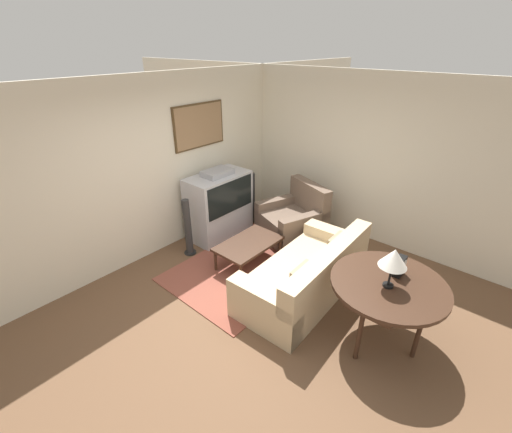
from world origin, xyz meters
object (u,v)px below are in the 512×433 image
object	(u,v)px
table_lamp	(394,259)
armchair	(293,221)
speaker_tower_left	(188,229)
speaker_tower_right	(252,199)
console_table	(389,288)
tv	(219,205)
mantel_clock	(399,266)
couch	(307,276)
coffee_table	(249,245)

from	to	relation	value
table_lamp	armchair	bearing A→B (deg)	58.21
speaker_tower_left	speaker_tower_right	size ratio (longest dim) A/B	1.00
console_table	tv	bearing A→B (deg)	81.44
console_table	mantel_clock	distance (m)	0.27
tv	console_table	world-z (taller)	tv
table_lamp	mantel_clock	size ratio (longest dim) A/B	2.04
speaker_tower_left	armchair	bearing A→B (deg)	-31.41
console_table	table_lamp	distance (m)	0.42
couch	speaker_tower_right	distance (m)	2.26
tv	speaker_tower_right	distance (m)	0.77
armchair	table_lamp	world-z (taller)	table_lamp
couch	speaker_tower_right	xyz separation A→B (m)	(1.11, 1.96, 0.16)
armchair	speaker_tower_right	size ratio (longest dim) A/B	1.25
console_table	table_lamp	world-z (taller)	table_lamp
armchair	tv	bearing A→B (deg)	-122.94
couch	armchair	size ratio (longest dim) A/B	1.71
mantel_clock	speaker_tower_left	bearing A→B (deg)	99.01
armchair	console_table	world-z (taller)	armchair
couch	table_lamp	distance (m)	1.39
mantel_clock	speaker_tower_left	xyz separation A→B (m)	(-0.48, 3.05, -0.47)
table_lamp	tv	bearing A→B (deg)	80.24
tv	console_table	bearing A→B (deg)	-98.56
table_lamp	speaker_tower_right	bearing A→B (deg)	67.01
coffee_table	speaker_tower_right	bearing A→B (deg)	39.62
armchair	speaker_tower_left	world-z (taller)	speaker_tower_left
table_lamp	speaker_tower_left	xyz separation A→B (m)	(-0.22, 3.05, -0.70)
speaker_tower_right	tv	bearing A→B (deg)	173.93
coffee_table	couch	bearing A→B (deg)	-89.67
console_table	coffee_table	bearing A→B (deg)	86.96
console_table	speaker_tower_right	distance (m)	3.29
coffee_table	table_lamp	world-z (taller)	table_lamp
coffee_table	speaker_tower_left	xyz separation A→B (m)	(-0.40, 0.92, 0.10)
tv	coffee_table	size ratio (longest dim) A/B	1.20
console_table	couch	bearing A→B (deg)	83.71
couch	table_lamp	xyz separation A→B (m)	(-0.19, -1.08, 0.86)
tv	mantel_clock	size ratio (longest dim) A/B	5.38
console_table	armchair	bearing A→B (deg)	59.49
coffee_table	mantel_clock	world-z (taller)	mantel_clock
armchair	table_lamp	bearing A→B (deg)	-12.06
armchair	mantel_clock	size ratio (longest dim) A/B	5.32
couch	coffee_table	distance (m)	1.04
couch	console_table	xyz separation A→B (m)	(-0.12, -1.08, 0.45)
table_lamp	console_table	bearing A→B (deg)	5.28
mantel_clock	speaker_tower_right	xyz separation A→B (m)	(1.03, 3.05, -0.47)
armchair	mantel_clock	distance (m)	2.44
tv	mantel_clock	world-z (taller)	tv
mantel_clock	speaker_tower_right	distance (m)	3.25
tv	coffee_table	distance (m)	1.08
coffee_table	speaker_tower_left	world-z (taller)	speaker_tower_left
speaker_tower_left	speaker_tower_right	bearing A→B (deg)	0.00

